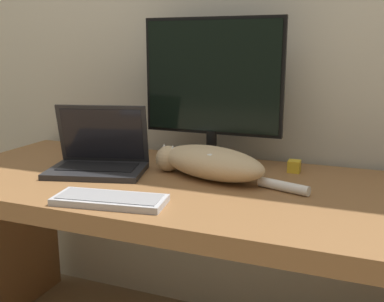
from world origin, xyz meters
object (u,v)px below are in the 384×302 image
Objects in this scene: external_keyboard at (110,200)px; monitor at (212,90)px; cat at (209,162)px; laptop at (99,159)px.

monitor is at bearing 68.12° from external_keyboard.
monitor is 0.30m from cat.
external_keyboard is at bearing -100.17° from cat.
laptop is 0.41m from cat.
external_keyboard is (-0.13, -0.54, -0.27)m from monitor.
laptop is at bearing -153.35° from cat.
laptop is (-0.35, -0.25, -0.24)m from monitor.
monitor is 0.97× the size of cat.
monitor reaches higher than external_keyboard.
cat is at bearing 53.66° from external_keyboard.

